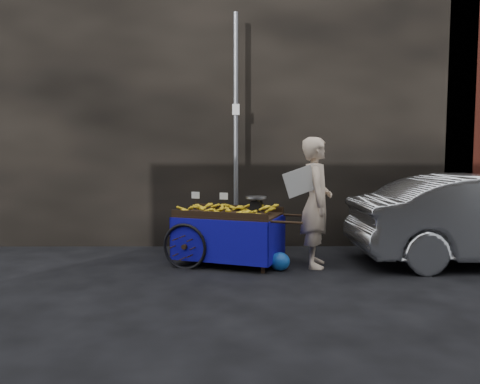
{
  "coord_description": "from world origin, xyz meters",
  "views": [
    {
      "loc": [
        0.33,
        -6.67,
        1.7
      ],
      "look_at": [
        0.37,
        0.5,
        1.08
      ],
      "focal_mm": 35.0,
      "sensor_mm": 36.0,
      "label": 1
    }
  ],
  "objects": [
    {
      "name": "building_wall",
      "position": [
        0.39,
        2.6,
        2.5
      ],
      "size": [
        13.5,
        2.0,
        5.0
      ],
      "color": "black",
      "rests_on": "ground"
    },
    {
      "name": "street_pole",
      "position": [
        0.3,
        1.3,
        2.01
      ],
      "size": [
        0.12,
        0.1,
        4.0
      ],
      "color": "slate",
      "rests_on": "ground"
    },
    {
      "name": "vendor",
      "position": [
        1.48,
        0.15,
        0.96
      ],
      "size": [
        0.8,
        0.75,
        1.91
      ],
      "rotation": [
        0.0,
        0.0,
        1.45
      ],
      "color": "beige",
      "rests_on": "ground"
    },
    {
      "name": "plastic_bag",
      "position": [
        0.93,
        -0.11,
        0.13
      ],
      "size": [
        0.29,
        0.23,
        0.26
      ],
      "primitive_type": "ellipsoid",
      "color": "#1751AD",
      "rests_on": "ground"
    },
    {
      "name": "ground",
      "position": [
        0.0,
        0.0,
        0.0
      ],
      "size": [
        80.0,
        80.0,
        0.0
      ],
      "primitive_type": "plane",
      "color": "black",
      "rests_on": "ground"
    },
    {
      "name": "banana_cart",
      "position": [
        0.16,
        0.33,
        0.69
      ],
      "size": [
        2.23,
        1.54,
        1.11
      ],
      "rotation": [
        0.0,
        0.0,
        -0.34
      ],
      "color": "black",
      "rests_on": "ground"
    }
  ]
}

